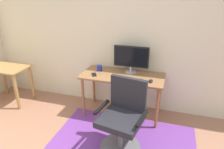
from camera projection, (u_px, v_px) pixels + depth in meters
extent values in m
cube|color=beige|center=(126.00, 35.00, 3.37)|extent=(6.00, 0.10, 2.60)
cube|color=#713A92|center=(122.00, 143.00, 2.84)|extent=(1.99, 1.32, 0.01)
cube|color=olive|center=(122.00, 76.00, 3.26)|extent=(1.33, 0.60, 0.03)
cylinder|color=#9B5E39|center=(83.00, 97.00, 3.36)|extent=(0.04, 0.04, 0.69)
cylinder|color=#9B5E39|center=(157.00, 109.00, 3.03)|extent=(0.04, 0.04, 0.69)
cylinder|color=#9B5E39|center=(94.00, 85.00, 3.78)|extent=(0.04, 0.04, 0.69)
cylinder|color=#9B5E39|center=(160.00, 94.00, 3.45)|extent=(0.04, 0.04, 0.69)
cylinder|color=#B2B2B7|center=(131.00, 72.00, 3.37)|extent=(0.18, 0.18, 0.01)
cylinder|color=#B2B2B7|center=(131.00, 69.00, 3.35)|extent=(0.04, 0.04, 0.09)
cube|color=black|center=(131.00, 57.00, 3.26)|extent=(0.57, 0.04, 0.35)
cube|color=black|center=(131.00, 57.00, 3.25)|extent=(0.53, 0.00, 0.31)
cube|color=black|center=(128.00, 80.00, 3.07)|extent=(0.43, 0.13, 0.02)
ellipsoid|color=black|center=(151.00, 81.00, 3.01)|extent=(0.06, 0.10, 0.03)
cylinder|color=#1F2B9A|center=(99.00, 68.00, 3.42)|extent=(0.09, 0.09, 0.09)
cube|color=black|center=(94.00, 75.00, 3.27)|extent=(0.13, 0.16, 0.01)
cylinder|color=slate|center=(120.00, 147.00, 2.74)|extent=(0.54, 0.54, 0.05)
cylinder|color=slate|center=(121.00, 134.00, 2.66)|extent=(0.06, 0.06, 0.38)
cube|color=#232328|center=(121.00, 120.00, 2.57)|extent=(0.60, 0.60, 0.08)
cube|color=#232328|center=(128.00, 94.00, 2.65)|extent=(0.49, 0.14, 0.45)
cube|color=black|center=(102.00, 107.00, 2.64)|extent=(0.10, 0.36, 0.03)
cube|color=black|center=(142.00, 118.00, 2.41)|extent=(0.10, 0.36, 0.03)
cube|color=#A47D45|center=(6.00, 68.00, 3.68)|extent=(0.73, 0.51, 0.02)
cube|color=#A47D45|center=(16.00, 92.00, 3.54)|extent=(0.04, 0.04, 0.67)
cube|color=#A47D45|center=(5.00, 78.00, 4.09)|extent=(0.04, 0.04, 0.67)
cube|color=#A47D45|center=(32.00, 82.00, 3.91)|extent=(0.04, 0.04, 0.67)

